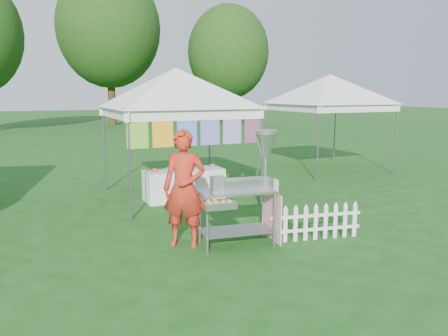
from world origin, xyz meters
name	(u,v)px	position (x,y,z in m)	size (l,w,h in m)	color
ground	(245,242)	(0.00, 0.00, 0.00)	(120.00, 120.00, 0.00)	#154614
canopy_main	(175,68)	(0.00, 3.49, 2.99)	(4.24, 4.24, 3.45)	#59595E
canopy_right	(330,75)	(5.50, 5.00, 2.99)	(4.24, 4.24, 3.45)	#59595E
tree_mid	(109,29)	(3.00, 28.00, 7.14)	(7.60, 7.60, 11.52)	#361E13
tree_right	(228,53)	(10.00, 22.00, 5.18)	(5.60, 5.60, 8.42)	#361E13
donut_cart	(249,179)	(-0.01, -0.13, 1.09)	(1.42, 0.88, 1.85)	gray
vendor	(184,189)	(-0.96, 0.26, 0.94)	(0.68, 0.45, 1.88)	red
picket_fence	(316,223)	(1.12, -0.39, 0.29)	(1.59, 0.34, 0.56)	white
display_table	(184,184)	(0.07, 3.21, 0.35)	(1.80, 0.70, 0.70)	white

